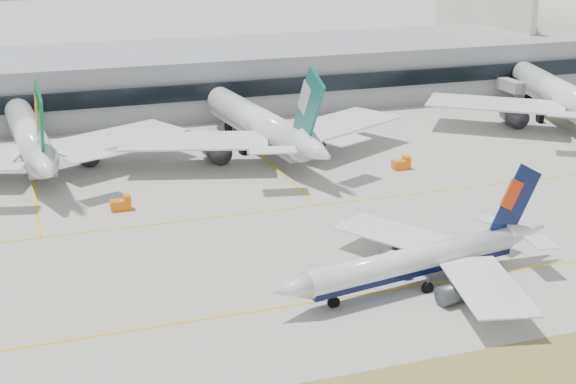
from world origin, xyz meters
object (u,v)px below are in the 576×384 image
object	(u,v)px
widebody_eva	(30,139)
widebody_china_air	(561,97)
widebody_cathay	(261,125)
taxiing_airliner	(423,260)
terminal	(155,79)

from	to	relation	value
widebody_eva	widebody_china_air	size ratio (longest dim) A/B	0.94
widebody_cathay	widebody_china_air	world-z (taller)	widebody_china_air
taxiing_airliner	terminal	world-z (taller)	taxiing_airliner
widebody_eva	widebody_cathay	distance (m)	47.44
widebody_cathay	taxiing_airliner	bearing A→B (deg)	175.59
widebody_cathay	terminal	world-z (taller)	widebody_cathay
terminal	taxiing_airliner	bearing A→B (deg)	-82.15
widebody_cathay	widebody_china_air	xyz separation A→B (m)	(77.02, 1.58, 0.49)
widebody_eva	terminal	xyz separation A→B (m)	(33.15, 45.34, 1.48)
widebody_cathay	widebody_china_air	distance (m)	77.03
widebody_eva	widebody_cathay	world-z (taller)	widebody_cathay
taxiing_airliner	widebody_cathay	size ratio (longest dim) A/B	0.71
taxiing_airliner	widebody_eva	xyz separation A→B (m)	(-49.64, 74.23, 2.30)
widebody_eva	terminal	bearing A→B (deg)	-40.75
widebody_china_air	widebody_eva	bearing A→B (deg)	103.32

